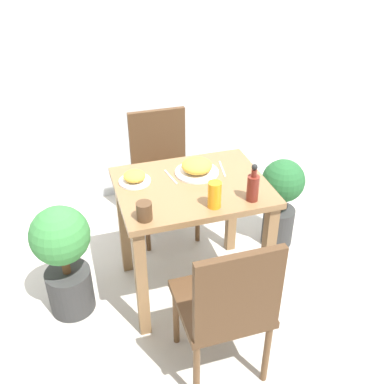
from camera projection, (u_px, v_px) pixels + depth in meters
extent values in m
plane|color=#B7B2A8|center=(192.00, 284.00, 2.88)|extent=(16.00, 16.00, 0.00)
cube|color=silver|center=(140.00, 31.00, 3.18)|extent=(8.00, 0.05, 2.60)
cube|color=olive|center=(192.00, 187.00, 2.48)|extent=(0.83, 0.65, 0.04)
cube|color=olive|center=(142.00, 284.00, 2.37)|extent=(0.06, 0.06, 0.72)
cube|color=olive|center=(267.00, 257.00, 2.56)|extent=(0.06, 0.06, 0.72)
cube|color=olive|center=(124.00, 225.00, 2.82)|extent=(0.06, 0.06, 0.72)
cube|color=olive|center=(232.00, 206.00, 3.00)|extent=(0.06, 0.06, 0.72)
cube|color=#4C331E|center=(221.00, 303.00, 2.18)|extent=(0.42, 0.42, 0.04)
cube|color=#4C331E|center=(238.00, 295.00, 1.89)|extent=(0.40, 0.04, 0.44)
cylinder|color=brown|center=(239.00, 301.00, 2.49)|extent=(0.03, 0.03, 0.40)
cylinder|color=brown|center=(176.00, 316.00, 2.40)|extent=(0.03, 0.03, 0.40)
cylinder|color=brown|center=(266.00, 353.00, 2.20)|extent=(0.03, 0.03, 0.40)
cylinder|color=brown|center=(196.00, 372.00, 2.11)|extent=(0.03, 0.03, 0.40)
cube|color=#4C331E|center=(165.00, 182.00, 3.13)|extent=(0.42, 0.42, 0.04)
cube|color=#4C331E|center=(158.00, 140.00, 3.16)|extent=(0.40, 0.04, 0.44)
cylinder|color=brown|center=(147.00, 227.00, 3.06)|extent=(0.03, 0.03, 0.40)
cylinder|color=brown|center=(198.00, 218.00, 3.15)|extent=(0.03, 0.03, 0.40)
cylinder|color=brown|center=(137.00, 199.00, 3.35)|extent=(0.03, 0.03, 0.40)
cylinder|color=brown|center=(183.00, 191.00, 3.44)|extent=(0.03, 0.03, 0.40)
cylinder|color=white|center=(197.00, 172.00, 2.58)|extent=(0.25, 0.25, 0.01)
ellipsoid|color=gold|center=(197.00, 166.00, 2.55)|extent=(0.18, 0.18, 0.08)
cylinder|color=white|center=(135.00, 181.00, 2.49)|extent=(0.18, 0.18, 0.01)
ellipsoid|color=gold|center=(134.00, 176.00, 2.47)|extent=(0.12, 0.12, 0.05)
cylinder|color=#4C331E|center=(144.00, 211.00, 2.17)|extent=(0.08, 0.08, 0.09)
cylinder|color=orange|center=(215.00, 195.00, 2.25)|extent=(0.07, 0.07, 0.14)
cylinder|color=maroon|center=(253.00, 188.00, 2.31)|extent=(0.06, 0.06, 0.14)
cylinder|color=maroon|center=(254.00, 173.00, 2.26)|extent=(0.03, 0.03, 0.04)
sphere|color=black|center=(255.00, 167.00, 2.24)|extent=(0.03, 0.03, 0.03)
cube|color=silver|center=(171.00, 177.00, 2.54)|extent=(0.03, 0.17, 0.00)
cube|color=silver|center=(222.00, 169.00, 2.62)|extent=(0.04, 0.18, 0.00)
cylinder|color=#333333|center=(71.00, 290.00, 2.64)|extent=(0.26, 0.26, 0.28)
cylinder|color=brown|center=(66.00, 265.00, 2.54)|extent=(0.05, 0.05, 0.10)
sphere|color=#387F3D|center=(60.00, 235.00, 2.42)|extent=(0.33, 0.33, 0.33)
cylinder|color=#333333|center=(278.00, 225.00, 3.18)|extent=(0.22, 0.22, 0.28)
cylinder|color=brown|center=(280.00, 204.00, 3.08)|extent=(0.04, 0.04, 0.09)
sphere|color=#235B2D|center=(283.00, 181.00, 2.98)|extent=(0.29, 0.29, 0.29)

